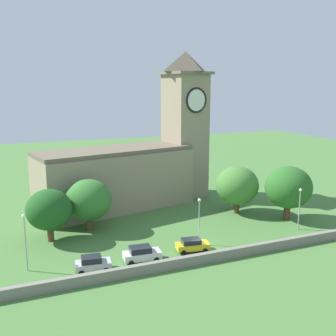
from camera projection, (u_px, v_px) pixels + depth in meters
The scene contains 13 objects.
ground_plane at pixel (161, 215), 64.93m from camera, with size 200.00×200.00×0.00m, color #477538.
church at pixel (138, 160), 70.23m from camera, with size 33.25×15.02×27.24m.
quay_barrier at pixel (217, 256), 47.83m from camera, with size 51.17×0.70×1.24m, color gray.
car_silver at pixel (93, 264), 45.05m from camera, with size 4.24×2.67×1.81m.
car_white at pixel (142, 254), 47.58m from camera, with size 4.69×2.61×1.91m.
car_yellow at pixel (192, 245), 50.58m from camera, with size 4.45×2.70×1.68m.
streetlamp_west_end at pixel (25, 233), 44.36m from camera, with size 0.44×0.44×6.83m.
streetlamp_west_mid at pixel (199, 214), 52.06m from camera, with size 0.44×0.44×6.41m.
streetlamp_central at pixel (300, 202), 57.69m from camera, with size 0.44×0.44×6.27m.
tree_riverside_east at pixel (49, 210), 53.22m from camera, with size 6.22×6.22×7.30m.
tree_by_tower at pixel (288, 187), 62.02m from camera, with size 7.39×7.39×8.61m.
tree_churchyard at pixel (88, 200), 57.38m from camera, with size 6.74×6.74×7.66m.
tree_riverside_west at pixel (237, 185), 65.33m from camera, with size 7.10×7.10×7.96m.
Camera 1 is at (-22.52, -42.81, 20.73)m, focal length 42.02 mm.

